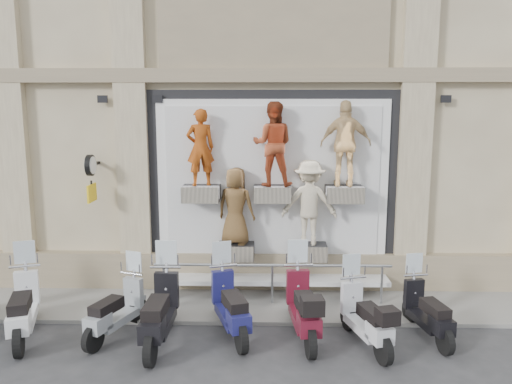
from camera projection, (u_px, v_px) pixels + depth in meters
ground at (273, 351)px, 8.64m from camera, size 90.00×90.00×0.00m
sidewalk at (272, 302)px, 10.70m from camera, size 16.00×2.20×0.08m
building at (272, 44)px, 14.54m from camera, size 14.00×8.60×12.00m
shop_vitrine at (279, 187)px, 10.92m from camera, size 5.60×0.83×4.30m
guard_rail at (272, 285)px, 10.53m from camera, size 5.06×0.10×0.93m
clock_sign_bracket at (91, 172)px, 10.69m from camera, size 0.10×0.80×1.02m
scooter_b at (22, 295)px, 9.00m from camera, size 1.23×2.13×1.66m
scooter_c at (116, 299)px, 9.08m from camera, size 1.12×1.87×1.46m
scooter_d at (159, 298)px, 8.76m from camera, size 0.62×2.12×1.72m
scooter_e at (230, 293)px, 9.12m from camera, size 1.19×2.08×1.62m
scooter_f at (303, 294)px, 9.00m from camera, size 0.81×2.11×1.67m
scooter_g at (366, 305)px, 8.71m from camera, size 1.03×1.93×1.51m
scooter_h at (428, 300)px, 9.03m from camera, size 0.84×1.83×1.43m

